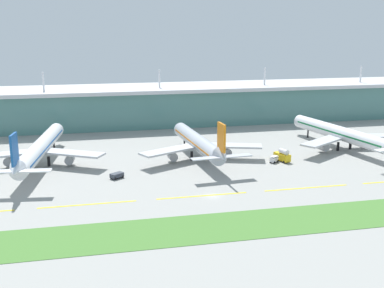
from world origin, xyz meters
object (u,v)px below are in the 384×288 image
(baggage_cart, at_px, (274,159))
(pushback_tug, at_px, (117,175))
(airliner_middle, at_px, (199,143))
(fuel_truck, at_px, (283,156))
(airliner_near, at_px, (40,148))
(airliner_far, at_px, (343,134))

(baggage_cart, xyz_separation_m, pushback_tug, (-59.09, -6.81, -0.16))
(airliner_middle, xyz_separation_m, baggage_cart, (26.71, -10.64, -5.18))
(pushback_tug, bearing_deg, fuel_truck, 6.97)
(fuel_truck, relative_size, pushback_tug, 1.54)
(baggage_cart, relative_size, fuel_truck, 0.51)
(airliner_near, distance_m, airliner_middle, 58.96)
(baggage_cart, bearing_deg, fuel_truck, 13.04)
(airliner_far, distance_m, pushback_tug, 96.41)
(baggage_cart, height_order, fuel_truck, fuel_truck)
(fuel_truck, bearing_deg, airliner_middle, 162.19)
(airliner_middle, relative_size, pushback_tug, 11.84)
(airliner_middle, bearing_deg, fuel_truck, -17.81)
(airliner_near, relative_size, fuel_truck, 9.37)
(baggage_cart, bearing_deg, airliner_near, 170.16)
(airliner_near, bearing_deg, airliner_far, -0.95)
(fuel_truck, bearing_deg, airliner_far, 20.86)
(airliner_near, distance_m, baggage_cart, 86.95)
(airliner_middle, distance_m, baggage_cart, 29.22)
(baggage_cart, distance_m, fuel_truck, 3.96)
(airliner_far, bearing_deg, baggage_cart, -159.94)
(airliner_middle, relative_size, baggage_cart, 14.99)
(baggage_cart, bearing_deg, airliner_middle, 158.27)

